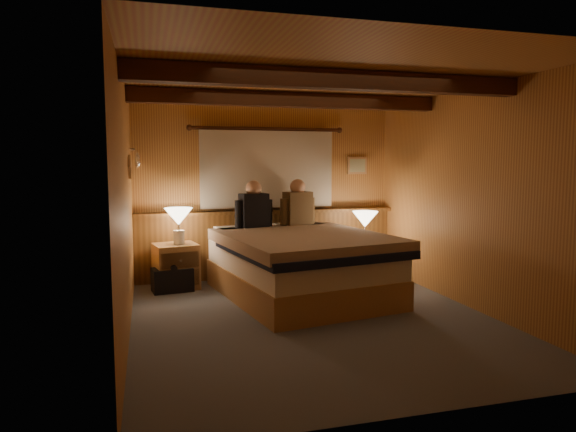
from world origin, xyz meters
name	(u,v)px	position (x,y,z in m)	size (l,w,h in m)	color
floor	(313,319)	(0.00, 0.00, 0.00)	(4.20, 4.20, 0.00)	#4F555E
ceiling	(314,80)	(0.00, 0.00, 2.40)	(4.20, 4.20, 0.00)	tan
wall_back	(266,191)	(0.00, 2.10, 1.20)	(3.60, 3.60, 0.00)	#C99248
wall_left	(126,206)	(-1.80, 0.00, 1.20)	(4.20, 4.20, 0.00)	#C99248
wall_right	(470,199)	(1.80, 0.00, 1.20)	(4.20, 4.20, 0.00)	#C99248
wall_front	(422,228)	(0.00, -2.10, 1.20)	(3.60, 3.60, 0.00)	#C99248
wainscot	(268,242)	(0.00, 2.04, 0.49)	(3.60, 0.23, 0.94)	brown
curtain_window	(267,168)	(0.00, 2.03, 1.52)	(2.18, 0.09, 1.11)	#401E10
ceiling_beams	(309,91)	(0.00, 0.15, 2.31)	(3.60, 1.65, 0.16)	#401E10
coat_rail	(136,156)	(-1.72, 1.58, 1.67)	(0.05, 0.55, 0.24)	silver
framed_print	(357,166)	(1.35, 2.08, 1.55)	(0.30, 0.04, 0.25)	tan
bed	(301,264)	(0.13, 0.87, 0.40)	(2.06, 2.50, 0.77)	tan
nightstand_left	(176,266)	(-1.28, 1.68, 0.28)	(0.60, 0.56, 0.57)	tan
nightstand_right	(363,263)	(1.16, 1.40, 0.25)	(0.45, 0.41, 0.49)	tan
lamp_left	(179,219)	(-1.23, 1.65, 0.89)	(0.35, 0.35, 0.46)	silver
lamp_right	(365,221)	(1.21, 1.45, 0.81)	(0.35, 0.35, 0.45)	silver
person_left	(254,208)	(-0.28, 1.60, 1.01)	(0.51, 0.27, 0.63)	black
person_right	(298,206)	(0.34, 1.70, 1.01)	(0.51, 0.30, 0.64)	#513B20
duffel_bag	(172,279)	(-1.33, 1.54, 0.15)	(0.52, 0.36, 0.35)	black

